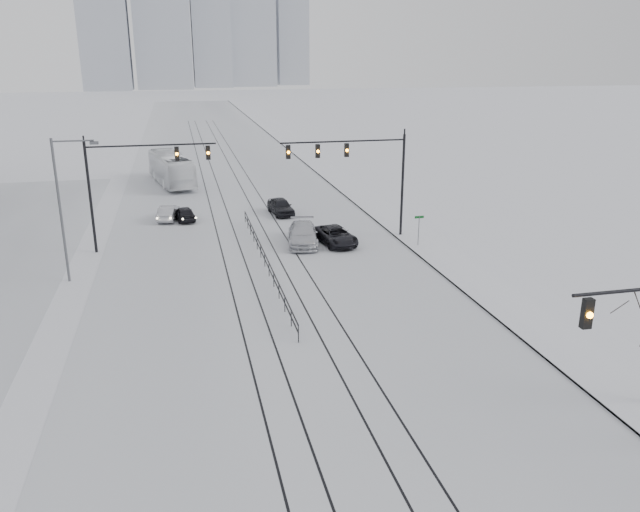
{
  "coord_description": "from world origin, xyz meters",
  "views": [
    {
      "loc": [
        -5.23,
        -9.78,
        13.72
      ],
      "look_at": [
        1.98,
        21.86,
        3.2
      ],
      "focal_mm": 35.0,
      "sensor_mm": 36.0,
      "label": 1
    }
  ],
  "objects_px": {
    "sedan_nb_right": "(303,234)",
    "box_truck": "(171,169)",
    "sedan_sb_outer": "(169,213)",
    "sedan_nb_far": "(281,207)",
    "sedan_sb_inner": "(184,214)",
    "sedan_nb_front": "(336,236)"
  },
  "relations": [
    {
      "from": "sedan_sb_inner",
      "to": "sedan_sb_outer",
      "type": "relative_size",
      "value": 0.93
    },
    {
      "from": "sedan_sb_inner",
      "to": "sedan_sb_outer",
      "type": "height_order",
      "value": "sedan_sb_outer"
    },
    {
      "from": "sedan_sb_inner",
      "to": "sedan_nb_right",
      "type": "xyz_separation_m",
      "value": [
        8.61,
        -9.2,
        0.16
      ]
    },
    {
      "from": "sedan_nb_front",
      "to": "sedan_nb_far",
      "type": "height_order",
      "value": "sedan_nb_far"
    },
    {
      "from": "sedan_nb_right",
      "to": "sedan_sb_inner",
      "type": "bearing_deg",
      "value": 143.02
    },
    {
      "from": "sedan_sb_outer",
      "to": "sedan_sb_inner",
      "type": "bearing_deg",
      "value": 169.58
    },
    {
      "from": "sedan_sb_outer",
      "to": "sedan_nb_front",
      "type": "xyz_separation_m",
      "value": [
        12.35,
        -10.23,
        0.02
      ]
    },
    {
      "from": "sedan_sb_inner",
      "to": "sedan_nb_front",
      "type": "relative_size",
      "value": 0.76
    },
    {
      "from": "sedan_nb_far",
      "to": "sedan_nb_right",
      "type": "bearing_deg",
      "value": -96.03
    },
    {
      "from": "sedan_nb_right",
      "to": "box_truck",
      "type": "relative_size",
      "value": 0.44
    },
    {
      "from": "sedan_nb_right",
      "to": "sedan_sb_outer",
      "type": "bearing_deg",
      "value": 145.59
    },
    {
      "from": "sedan_nb_right",
      "to": "sedan_nb_far",
      "type": "distance_m",
      "value": 9.52
    },
    {
      "from": "sedan_sb_inner",
      "to": "sedan_nb_far",
      "type": "height_order",
      "value": "sedan_nb_far"
    },
    {
      "from": "sedan_sb_outer",
      "to": "box_truck",
      "type": "relative_size",
      "value": 0.32
    },
    {
      "from": "sedan_sb_outer",
      "to": "sedan_nb_right",
      "type": "xyz_separation_m",
      "value": [
        9.93,
        -9.71,
        0.13
      ]
    },
    {
      "from": "box_truck",
      "to": "sedan_sb_outer",
      "type": "bearing_deg",
      "value": 77.54
    },
    {
      "from": "box_truck",
      "to": "sedan_nb_front",
      "type": "bearing_deg",
      "value": 103.34
    },
    {
      "from": "sedan_nb_right",
      "to": "sedan_nb_far",
      "type": "bearing_deg",
      "value": 100.67
    },
    {
      "from": "sedan_sb_inner",
      "to": "sedan_nb_right",
      "type": "relative_size",
      "value": 0.68
    },
    {
      "from": "sedan_sb_outer",
      "to": "sedan_nb_far",
      "type": "xyz_separation_m",
      "value": [
        9.81,
        -0.19,
        0.08
      ]
    },
    {
      "from": "sedan_sb_inner",
      "to": "box_truck",
      "type": "distance_m",
      "value": 16.54
    },
    {
      "from": "sedan_nb_front",
      "to": "sedan_nb_far",
      "type": "bearing_deg",
      "value": 95.79
    }
  ]
}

